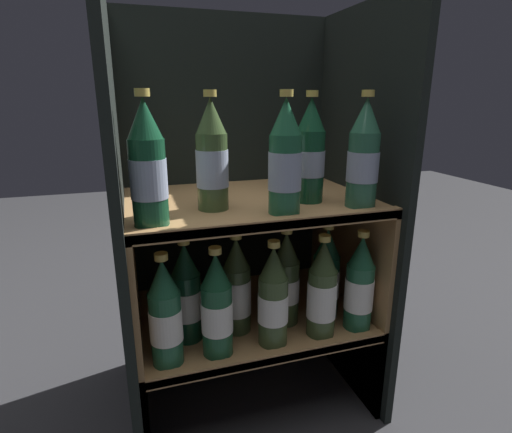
{
  "coord_description": "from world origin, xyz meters",
  "views": [
    {
      "loc": [
        -0.27,
        -0.7,
        0.8
      ],
      "look_at": [
        0.0,
        0.15,
        0.53
      ],
      "focal_mm": 28.0,
      "sensor_mm": 36.0,
      "label": 1
    }
  ],
  "objects_px": {
    "bottle_upper_back_0": "(212,159)",
    "bottle_lower_front_0": "(165,316)",
    "bottle_upper_back_1": "(310,154)",
    "bottle_lower_back_2": "(286,281)",
    "bottle_upper_front_0": "(148,168)",
    "bottle_lower_front_2": "(273,299)",
    "bottle_lower_front_1": "(217,308)",
    "bottle_upper_front_2": "(363,157)",
    "bottle_lower_back_1": "(237,289)",
    "bottle_lower_back_0": "(186,295)",
    "bottle_lower_front_4": "(359,286)",
    "bottle_lower_back_3": "(326,276)",
    "bottle_upper_front_1": "(285,161)",
    "bottle_lower_front_3": "(322,292)"
  },
  "relations": [
    {
      "from": "bottle_lower_front_2",
      "to": "bottle_lower_back_2",
      "type": "xyz_separation_m",
      "value": [
        0.06,
        0.08,
        0.0
      ]
    },
    {
      "from": "bottle_lower_front_4",
      "to": "bottle_lower_back_2",
      "type": "distance_m",
      "value": 0.18
    },
    {
      "from": "bottle_lower_front_0",
      "to": "bottle_lower_front_3",
      "type": "relative_size",
      "value": 1.0
    },
    {
      "from": "bottle_upper_front_0",
      "to": "bottle_lower_back_0",
      "type": "xyz_separation_m",
      "value": [
        0.07,
        0.08,
        -0.31
      ]
    },
    {
      "from": "bottle_upper_back_1",
      "to": "bottle_lower_front_1",
      "type": "bearing_deg",
      "value": -162.37
    },
    {
      "from": "bottle_upper_front_2",
      "to": "bottle_lower_front_2",
      "type": "relative_size",
      "value": 1.0
    },
    {
      "from": "bottle_lower_back_0",
      "to": "bottle_lower_back_1",
      "type": "height_order",
      "value": "same"
    },
    {
      "from": "bottle_upper_front_0",
      "to": "bottle_lower_back_2",
      "type": "distance_m",
      "value": 0.45
    },
    {
      "from": "bottle_upper_back_1",
      "to": "bottle_lower_back_2",
      "type": "relative_size",
      "value": 1.0
    },
    {
      "from": "bottle_lower_front_0",
      "to": "bottle_lower_front_3",
      "type": "bearing_deg",
      "value": 0.0
    },
    {
      "from": "bottle_upper_front_0",
      "to": "bottle_lower_front_3",
      "type": "height_order",
      "value": "bottle_upper_front_0"
    },
    {
      "from": "bottle_lower_back_0",
      "to": "bottle_lower_back_1",
      "type": "xyz_separation_m",
      "value": [
        0.12,
        0.0,
        -0.0
      ]
    },
    {
      "from": "bottle_lower_front_1",
      "to": "bottle_lower_back_3",
      "type": "distance_m",
      "value": 0.31
    },
    {
      "from": "bottle_lower_back_0",
      "to": "bottle_lower_back_1",
      "type": "bearing_deg",
      "value": 0.0
    },
    {
      "from": "bottle_upper_front_2",
      "to": "bottle_lower_back_3",
      "type": "distance_m",
      "value": 0.32
    },
    {
      "from": "bottle_upper_back_0",
      "to": "bottle_lower_front_0",
      "type": "bearing_deg",
      "value": -148.13
    },
    {
      "from": "bottle_upper_front_0",
      "to": "bottle_upper_back_0",
      "type": "distance_m",
      "value": 0.16
    },
    {
      "from": "bottle_upper_front_1",
      "to": "bottle_lower_front_4",
      "type": "xyz_separation_m",
      "value": [
        0.2,
        -0.0,
        -0.31
      ]
    },
    {
      "from": "bottle_upper_front_2",
      "to": "bottle_lower_back_2",
      "type": "distance_m",
      "value": 0.35
    },
    {
      "from": "bottle_lower_front_2",
      "to": "bottle_lower_back_1",
      "type": "xyz_separation_m",
      "value": [
        -0.06,
        0.08,
        -0.0
      ]
    },
    {
      "from": "bottle_lower_back_0",
      "to": "bottle_lower_front_0",
      "type": "bearing_deg",
      "value": -125.23
    },
    {
      "from": "bottle_lower_front_4",
      "to": "bottle_lower_back_3",
      "type": "relative_size",
      "value": 1.0
    },
    {
      "from": "bottle_lower_front_2",
      "to": "bottle_lower_back_3",
      "type": "xyz_separation_m",
      "value": [
        0.17,
        0.08,
        -0.0
      ]
    },
    {
      "from": "bottle_lower_front_0",
      "to": "bottle_lower_front_2",
      "type": "distance_m",
      "value": 0.24
    },
    {
      "from": "bottle_upper_back_1",
      "to": "bottle_lower_front_4",
      "type": "relative_size",
      "value": 1.0
    },
    {
      "from": "bottle_upper_back_1",
      "to": "bottle_lower_back_1",
      "type": "bearing_deg",
      "value": 180.0
    },
    {
      "from": "bottle_upper_front_1",
      "to": "bottle_lower_back_1",
      "type": "relative_size",
      "value": 1.0
    },
    {
      "from": "bottle_upper_front_2",
      "to": "bottle_lower_front_0",
      "type": "relative_size",
      "value": 1.0
    },
    {
      "from": "bottle_upper_back_1",
      "to": "bottle_lower_front_4",
      "type": "bearing_deg",
      "value": -35.51
    },
    {
      "from": "bottle_upper_front_0",
      "to": "bottle_lower_front_2",
      "type": "height_order",
      "value": "bottle_upper_front_0"
    },
    {
      "from": "bottle_lower_front_4",
      "to": "bottle_lower_back_1",
      "type": "xyz_separation_m",
      "value": [
        -0.29,
        0.08,
        -0.0
      ]
    },
    {
      "from": "bottle_lower_front_1",
      "to": "bottle_lower_back_1",
      "type": "bearing_deg",
      "value": 50.02
    },
    {
      "from": "bottle_upper_front_1",
      "to": "bottle_lower_front_0",
      "type": "bearing_deg",
      "value": 180.0
    },
    {
      "from": "bottle_lower_back_1",
      "to": "bottle_lower_back_3",
      "type": "xyz_separation_m",
      "value": [
        0.24,
        0.0,
        0.0
      ]
    },
    {
      "from": "bottle_lower_front_2",
      "to": "bottle_lower_back_2",
      "type": "bearing_deg",
      "value": 51.77
    },
    {
      "from": "bottle_upper_back_1",
      "to": "bottle_lower_back_3",
      "type": "height_order",
      "value": "bottle_upper_back_1"
    },
    {
      "from": "bottle_upper_front_1",
      "to": "bottle_lower_back_2",
      "type": "height_order",
      "value": "bottle_upper_front_1"
    },
    {
      "from": "bottle_lower_back_1",
      "to": "bottle_lower_front_2",
      "type": "bearing_deg",
      "value": -50.02
    },
    {
      "from": "bottle_lower_front_1",
      "to": "bottle_lower_back_3",
      "type": "height_order",
      "value": "same"
    },
    {
      "from": "bottle_lower_front_3",
      "to": "bottle_lower_front_4",
      "type": "xyz_separation_m",
      "value": [
        0.1,
        -0.0,
        0.0
      ]
    },
    {
      "from": "bottle_upper_front_0",
      "to": "bottle_lower_front_2",
      "type": "xyz_separation_m",
      "value": [
        0.25,
        -0.0,
        -0.31
      ]
    },
    {
      "from": "bottle_lower_front_1",
      "to": "bottle_lower_front_3",
      "type": "height_order",
      "value": "same"
    },
    {
      "from": "bottle_lower_back_0",
      "to": "bottle_upper_back_1",
      "type": "bearing_deg",
      "value": 0.0
    },
    {
      "from": "bottle_lower_back_0",
      "to": "bottle_lower_back_1",
      "type": "relative_size",
      "value": 1.0
    },
    {
      "from": "bottle_upper_front_0",
      "to": "bottle_upper_front_1",
      "type": "height_order",
      "value": "same"
    },
    {
      "from": "bottle_upper_back_0",
      "to": "bottle_lower_back_1",
      "type": "height_order",
      "value": "bottle_upper_back_0"
    },
    {
      "from": "bottle_lower_front_0",
      "to": "bottle_lower_back_2",
      "type": "height_order",
      "value": "same"
    },
    {
      "from": "bottle_lower_back_0",
      "to": "bottle_upper_front_2",
      "type": "bearing_deg",
      "value": -11.22
    },
    {
      "from": "bottle_lower_front_1",
      "to": "bottle_lower_front_2",
      "type": "relative_size",
      "value": 1.0
    },
    {
      "from": "bottle_lower_front_0",
      "to": "bottle_lower_back_3",
      "type": "height_order",
      "value": "same"
    }
  ]
}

